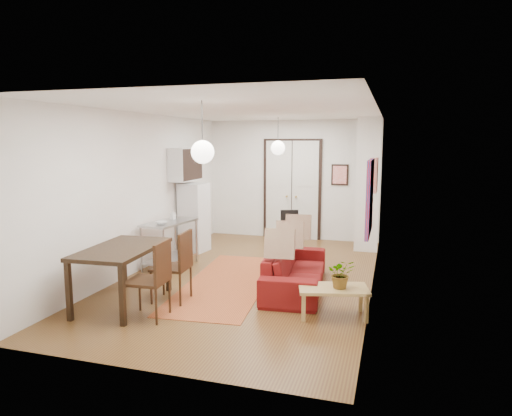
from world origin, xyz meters
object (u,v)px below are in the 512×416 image
(sofa, at_px, (295,269))
(kitchen_counter, at_px, (170,238))
(fridge, at_px, (194,217))
(dining_chair_near, at_px, (174,259))
(dining_chair_far, at_px, (151,271))
(black_side_chair, at_px, (289,224))
(coffee_table, at_px, (333,291))
(dining_table, at_px, (122,253))

(sofa, relative_size, kitchen_counter, 1.79)
(fridge, xyz_separation_m, dining_chair_near, (0.98, -2.90, -0.12))
(kitchen_counter, relative_size, fridge, 0.82)
(kitchen_counter, distance_m, dining_chair_far, 2.43)
(black_side_chair, bearing_deg, kitchen_counter, 35.76)
(sofa, xyz_separation_m, fridge, (-2.65, 1.90, 0.42))
(dining_chair_far, bearing_deg, sofa, 131.56)
(coffee_table, xyz_separation_m, black_side_chair, (-1.52, 4.06, 0.15))
(kitchen_counter, relative_size, black_side_chair, 1.41)
(sofa, height_order, dining_table, dining_table)
(fridge, bearing_deg, sofa, -27.69)
(dining_chair_far, relative_size, black_side_chair, 1.23)
(fridge, relative_size, black_side_chair, 1.71)
(kitchen_counter, bearing_deg, coffee_table, -17.99)
(dining_chair_near, bearing_deg, sofa, 116.91)
(dining_chair_far, bearing_deg, dining_table, -115.65)
(sofa, bearing_deg, black_side_chair, 9.08)
(kitchen_counter, xyz_separation_m, dining_table, (0.29, -2.03, 0.20))
(dining_table, height_order, dining_chair_near, dining_chair_near)
(kitchen_counter, bearing_deg, black_side_chair, 62.09)
(sofa, distance_m, black_side_chair, 3.13)
(sofa, distance_m, kitchen_counter, 2.63)
(kitchen_counter, height_order, dining_chair_near, dining_chair_near)
(sofa, bearing_deg, kitchen_counter, 72.01)
(dining_table, bearing_deg, kitchen_counter, 98.06)
(coffee_table, xyz_separation_m, fridge, (-3.39, 2.94, 0.39))
(dining_table, bearing_deg, dining_chair_near, 37.47)
(fridge, bearing_deg, coffee_table, -32.91)
(kitchen_counter, distance_m, black_side_chair, 3.03)
(dining_chair_far, height_order, black_side_chair, dining_chair_far)
(coffee_table, bearing_deg, fridge, 139.09)
(fridge, xyz_separation_m, dining_chair_far, (0.98, -3.60, -0.12))
(coffee_table, relative_size, dining_chair_far, 0.96)
(coffee_table, bearing_deg, kitchen_counter, 154.01)
(dining_chair_near, height_order, dining_chair_far, same)
(dining_table, distance_m, dining_chair_near, 0.77)
(dining_chair_near, bearing_deg, dining_table, -56.37)
(dining_table, height_order, black_side_chair, black_side_chair)
(fridge, relative_size, dining_chair_far, 1.39)
(kitchen_counter, xyz_separation_m, dining_chair_near, (0.89, -1.57, 0.06))
(coffee_table, height_order, black_side_chair, black_side_chair)
(kitchen_counter, bearing_deg, fridge, 102.01)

